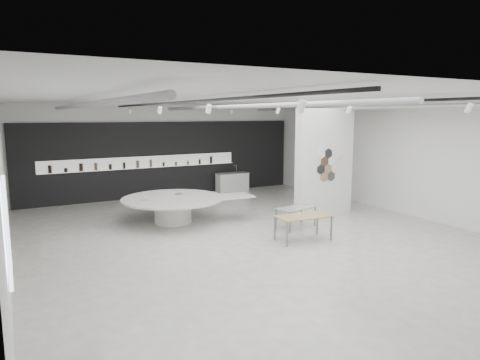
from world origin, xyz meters
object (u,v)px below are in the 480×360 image
sample_table_wood (303,218)px  sample_table_stone (296,209)px  display_island (175,206)px  kitchen_counter (232,182)px  partition_column (324,162)px

sample_table_wood → sample_table_stone: 1.30m
display_island → kitchen_counter: 5.92m
partition_column → display_island: bearing=164.1°
sample_table_wood → sample_table_stone: sample_table_wood is taller
display_island → sample_table_stone: (2.98, -2.35, 0.05)m
display_island → partition_column: bearing=-12.6°
partition_column → sample_table_wood: bearing=-139.2°
partition_column → kitchen_counter: 5.73m
sample_table_wood → kitchen_counter: bearing=76.4°
kitchen_counter → partition_column: bearing=-82.6°
partition_column → display_island: size_ratio=0.86×
partition_column → sample_table_stone: (-1.86, -0.97, -1.22)m
partition_column → sample_table_wood: (-2.46, -2.12, -1.17)m
kitchen_counter → sample_table_wood: bearing=-102.5°
display_island → sample_table_stone: size_ratio=3.13×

